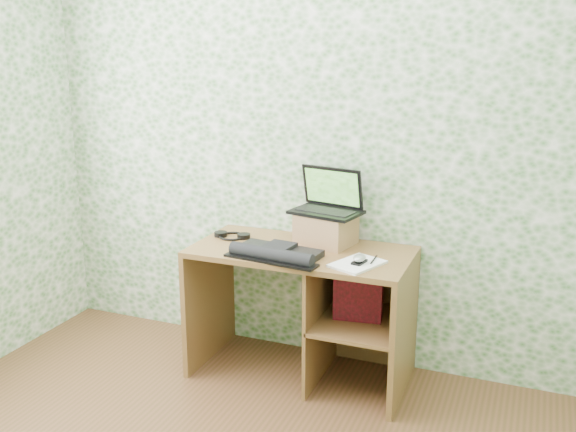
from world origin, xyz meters
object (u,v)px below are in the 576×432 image
at_px(desk, 316,295).
at_px(notepad, 357,264).
at_px(keyboard, 276,253).
at_px(riser, 326,229).
at_px(laptop, 329,202).

relative_size(desk, notepad, 4.45).
height_order(desk, keyboard, keyboard).
xyz_separation_m(riser, notepad, (0.26, -0.28, -0.08)).
height_order(laptop, notepad, laptop).
xyz_separation_m(laptop, notepad, (0.26, -0.32, -0.23)).
height_order(desk, riser, riser).
xyz_separation_m(keyboard, notepad, (0.43, 0.04, -0.02)).
relative_size(keyboard, notepad, 1.95).
bearing_deg(riser, laptop, 90.00).
bearing_deg(riser, notepad, -46.80).
distance_m(riser, laptop, 0.15).
bearing_deg(keyboard, laptop, 71.62).
xyz_separation_m(desk, laptop, (0.01, 0.16, 0.50)).
xyz_separation_m(desk, keyboard, (-0.15, -0.21, 0.29)).
bearing_deg(keyboard, riser, 68.98).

